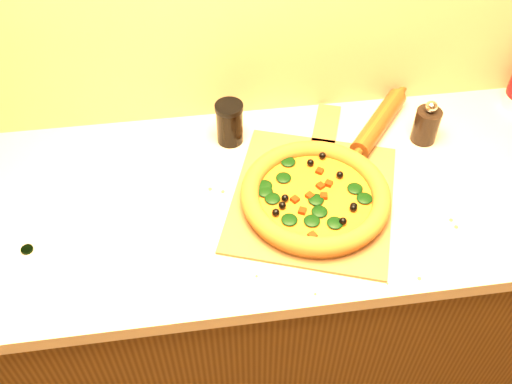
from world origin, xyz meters
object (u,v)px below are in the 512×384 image
Objects in this scene: pizza_peel at (314,192)px; dark_jar at (230,123)px; pizza at (315,196)px; pepper_grinder at (426,124)px; rolling_pin at (379,123)px.

dark_jar is (-0.19, 0.23, 0.06)m from pizza_peel.
pizza is 0.32m from dark_jar.
pizza_peel is at bearing -154.95° from pepper_grinder.
rolling_pin is (0.23, 0.25, -0.01)m from pizza.
dark_jar reaches higher than rolling_pin.
pizza is 3.01× the size of dark_jar.
pepper_grinder reaches higher than pizza.
pepper_grinder is 1.06× the size of dark_jar.
rolling_pin is 0.41m from dark_jar.
rolling_pin is 2.65× the size of dark_jar.
pepper_grinder reaches higher than rolling_pin.
pizza is 1.14× the size of rolling_pin.
dark_jar is at bearing 177.83° from rolling_pin.
pepper_grinder reaches higher than pizza_peel.
pizza is 0.34m from rolling_pin.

